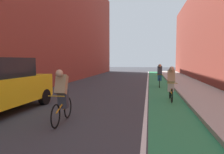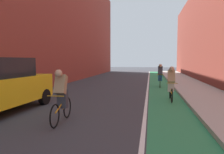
# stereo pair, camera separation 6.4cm
# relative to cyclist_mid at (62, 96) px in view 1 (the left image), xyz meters

# --- Properties ---
(ground_plane) EXTENTS (87.74, 87.74, 0.00)m
(ground_plane) POSITION_rel_cyclist_mid_xyz_m (0.21, 6.78, -0.81)
(ground_plane) COLOR #38383D
(bike_lane_paint) EXTENTS (1.60, 39.88, 0.00)m
(bike_lane_paint) POSITION_rel_cyclist_mid_xyz_m (3.37, 8.78, -0.81)
(bike_lane_paint) COLOR #2D8451
(bike_lane_paint) RESTS_ON ground
(lane_divider_stripe) EXTENTS (0.12, 39.88, 0.00)m
(lane_divider_stripe) POSITION_rel_cyclist_mid_xyz_m (2.47, 8.78, -0.81)
(lane_divider_stripe) COLOR white
(lane_divider_stripe) RESTS_ON ground
(sidewalk_right) EXTENTS (2.59, 39.88, 0.14)m
(sidewalk_right) POSITION_rel_cyclist_mid_xyz_m (5.46, 8.78, -0.74)
(sidewalk_right) COLOR #A8A59E
(sidewalk_right) RESTS_ON ground
(building_facade_left) EXTENTS (4.15, 39.88, 11.51)m
(building_facade_left) POSITION_rel_cyclist_mid_xyz_m (-5.55, 8.76, 4.94)
(building_facade_left) COLOR brown
(building_facade_left) RESTS_ON ground
(cyclist_mid) EXTENTS (0.48, 1.72, 1.62)m
(cyclist_mid) POSITION_rel_cyclist_mid_xyz_m (0.00, 0.00, 0.00)
(cyclist_mid) COLOR black
(cyclist_mid) RESTS_ON ground
(cyclist_trailing) EXTENTS (0.48, 1.70, 1.60)m
(cyclist_trailing) POSITION_rel_cyclist_mid_xyz_m (3.59, 4.11, 0.04)
(cyclist_trailing) COLOR black
(cyclist_trailing) RESTS_ON ground
(cyclist_far) EXTENTS (0.48, 1.74, 1.62)m
(cyclist_far) POSITION_rel_cyclist_mid_xyz_m (3.31, 9.05, 0.00)
(cyclist_far) COLOR black
(cyclist_far) RESTS_ON ground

